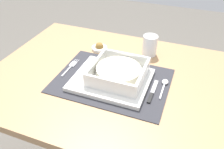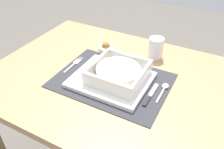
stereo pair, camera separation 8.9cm
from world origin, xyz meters
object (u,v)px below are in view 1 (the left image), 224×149
object	(u,v)px
condiment_saucer	(99,47)
spoon	(165,84)
dining_table	(112,98)
drinking_glass	(150,46)
fork	(71,66)
butter_knife	(152,93)
porridge_bowl	(118,72)

from	to	relation	value
condiment_saucer	spoon	bearing A→B (deg)	-25.55
dining_table	drinking_glass	bearing A→B (deg)	66.04
fork	condiment_saucer	world-z (taller)	condiment_saucer
fork	spoon	xyz separation A→B (m)	(0.39, 0.02, 0.00)
fork	butter_knife	world-z (taller)	butter_knife
spoon	drinking_glass	xyz separation A→B (m)	(-0.11, 0.20, 0.03)
porridge_bowl	spoon	world-z (taller)	porridge_bowl
condiment_saucer	fork	bearing A→B (deg)	-105.90
dining_table	fork	world-z (taller)	fork
fork	butter_knife	size ratio (longest dim) A/B	0.99
dining_table	condiment_saucer	bearing A→B (deg)	125.91
fork	drinking_glass	world-z (taller)	drinking_glass
spoon	porridge_bowl	bearing A→B (deg)	-171.10
drinking_glass	fork	bearing A→B (deg)	-141.80
dining_table	butter_knife	distance (m)	0.21
drinking_glass	dining_table	bearing A→B (deg)	-113.96
condiment_saucer	drinking_glass	bearing A→B (deg)	10.17
dining_table	drinking_glass	size ratio (longest dim) A/B	10.74
butter_knife	porridge_bowl	bearing A→B (deg)	169.71
dining_table	spoon	xyz separation A→B (m)	(0.21, 0.02, 0.12)
dining_table	butter_knife	size ratio (longest dim) A/B	7.40
dining_table	porridge_bowl	bearing A→B (deg)	-27.25
spoon	butter_knife	bearing A→B (deg)	-119.91
spoon	condiment_saucer	distance (m)	0.37
spoon	butter_knife	xyz separation A→B (m)	(-0.03, -0.06, -0.00)
drinking_glass	condiment_saucer	bearing A→B (deg)	-169.83
dining_table	condiment_saucer	world-z (taller)	condiment_saucer
porridge_bowl	drinking_glass	world-z (taller)	drinking_glass
fork	condiment_saucer	size ratio (longest dim) A/B	1.82
butter_knife	condiment_saucer	xyz separation A→B (m)	(-0.30, 0.22, 0.00)
dining_table	spoon	bearing A→B (deg)	5.18
butter_knife	condiment_saucer	bearing A→B (deg)	144.26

